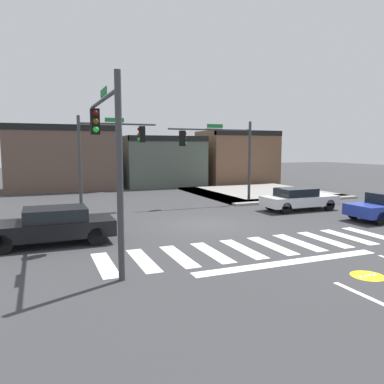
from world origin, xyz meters
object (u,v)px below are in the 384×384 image
(traffic_signal_northwest, at_px, (109,146))
(traffic_signal_northeast, at_px, (220,147))
(car_white, at_px, (299,199))
(car_black, at_px, (52,225))
(traffic_signal_southwest, at_px, (107,140))

(traffic_signal_northwest, bearing_deg, traffic_signal_northeast, -1.07)
(car_white, distance_m, car_black, 14.01)
(traffic_signal_southwest, bearing_deg, traffic_signal_northeast, -41.79)
(car_white, bearing_deg, car_black, -168.06)
(traffic_signal_northwest, xyz_separation_m, car_white, (10.26, -4.13, -3.08))
(traffic_signal_northeast, bearing_deg, traffic_signal_southwest, 48.21)
(traffic_signal_southwest, relative_size, car_white, 1.28)
(traffic_signal_northeast, relative_size, traffic_signal_southwest, 1.01)
(traffic_signal_northeast, xyz_separation_m, car_black, (-10.51, -6.90, -2.95))
(car_black, bearing_deg, traffic_signal_northeast, -146.73)
(traffic_signal_southwest, bearing_deg, car_black, 28.89)
(traffic_signal_northwest, distance_m, traffic_signal_southwest, 10.20)
(car_white, relative_size, car_black, 0.95)
(car_white, bearing_deg, traffic_signal_northeast, 128.68)
(traffic_signal_southwest, bearing_deg, traffic_signal_northwest, -10.12)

